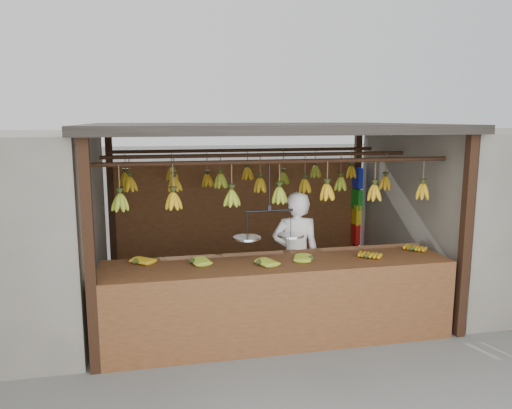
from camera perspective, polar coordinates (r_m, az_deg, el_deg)
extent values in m
plane|color=#5B5B57|center=(6.91, 0.53, -11.11)|extent=(80.00, 80.00, 0.00)
cube|color=black|center=(5.00, -18.47, -5.96)|extent=(0.10, 0.10, 2.30)
cube|color=black|center=(6.03, 22.81, -3.57)|extent=(0.10, 0.10, 2.30)
cube|color=black|center=(7.92, -16.18, -0.14)|extent=(0.10, 0.10, 2.30)
cube|color=black|center=(8.61, 11.41, 0.82)|extent=(0.10, 0.10, 2.30)
cube|color=black|center=(6.45, 0.57, 8.78)|extent=(4.30, 3.30, 0.10)
cylinder|color=black|center=(5.50, 2.86, 4.94)|extent=(4.00, 0.05, 0.05)
cylinder|color=black|center=(6.47, 0.56, 5.68)|extent=(4.00, 0.05, 0.05)
cylinder|color=black|center=(7.44, -1.14, 6.22)|extent=(4.00, 0.05, 0.05)
cube|color=brown|center=(8.07, -1.79, -1.38)|extent=(4.00, 0.06, 1.80)
cube|color=slate|center=(8.16, 26.06, -0.48)|extent=(3.00, 3.00, 2.30)
cube|color=brown|center=(5.60, 2.46, -6.86)|extent=(3.87, 0.86, 0.08)
cube|color=brown|center=(5.35, 3.61, -12.36)|extent=(3.87, 0.04, 0.90)
cube|color=black|center=(5.25, -16.77, -13.66)|extent=(0.07, 0.07, 0.82)
cube|color=black|center=(6.13, 20.49, -10.43)|extent=(0.07, 0.07, 0.82)
cube|color=black|center=(5.96, -16.20, -10.78)|extent=(0.07, 0.07, 0.82)
cube|color=black|center=(6.74, 17.00, -8.38)|extent=(0.07, 0.07, 0.82)
ellipsoid|color=gold|center=(5.57, -13.39, -6.48)|extent=(0.29, 0.30, 0.06)
ellipsoid|color=#92A523|center=(5.47, -7.22, -6.57)|extent=(0.27, 0.23, 0.06)
ellipsoid|color=#92A523|center=(5.38, 0.46, -6.77)|extent=(0.29, 0.26, 0.06)
ellipsoid|color=#92A523|center=(5.61, 6.29, -6.14)|extent=(0.29, 0.26, 0.06)
ellipsoid|color=gold|center=(5.78, 12.67, -5.85)|extent=(0.29, 0.30, 0.06)
ellipsoid|color=gold|center=(6.23, 17.51, -4.92)|extent=(0.30, 0.30, 0.06)
ellipsoid|color=#92A523|center=(5.34, -15.26, 0.24)|extent=(0.16, 0.16, 0.28)
ellipsoid|color=gold|center=(5.33, -9.41, 0.41)|extent=(0.16, 0.16, 0.28)
ellipsoid|color=#92A523|center=(5.42, -2.78, 0.74)|extent=(0.16, 0.16, 0.28)
ellipsoid|color=#92A523|center=(5.56, 2.69, 1.06)|extent=(0.16, 0.16, 0.28)
ellipsoid|color=gold|center=(5.66, 8.12, 1.42)|extent=(0.16, 0.16, 0.28)
ellipsoid|color=gold|center=(5.92, 13.37, 1.31)|extent=(0.16, 0.16, 0.28)
ellipsoid|color=gold|center=(6.22, 18.48, 1.42)|extent=(0.16, 0.16, 0.28)
ellipsoid|color=gold|center=(6.39, -14.21, 2.27)|extent=(0.16, 0.16, 0.28)
ellipsoid|color=gold|center=(6.37, -9.30, 2.31)|extent=(0.16, 0.16, 0.28)
ellipsoid|color=#92A523|center=(6.43, -4.07, 2.71)|extent=(0.16, 0.16, 0.28)
ellipsoid|color=gold|center=(6.51, 0.47, 2.21)|extent=(0.16, 0.16, 0.28)
ellipsoid|color=gold|center=(6.64, 5.60, 2.12)|extent=(0.16, 0.16, 0.28)
ellipsoid|color=#92A523|center=(6.81, 9.64, 2.35)|extent=(0.16, 0.16, 0.28)
ellipsoid|color=gold|center=(7.08, 14.56, 2.39)|extent=(0.16, 0.16, 0.28)
ellipsoid|color=gold|center=(7.31, -14.65, 2.82)|extent=(0.16, 0.16, 0.28)
ellipsoid|color=gold|center=(7.30, -9.56, 3.46)|extent=(0.16, 0.16, 0.28)
ellipsoid|color=gold|center=(7.41, -5.58, 2.75)|extent=(0.16, 0.16, 0.28)
ellipsoid|color=gold|center=(7.49, -0.97, 3.55)|extent=(0.16, 0.16, 0.28)
ellipsoid|color=#92A523|center=(7.64, 3.14, 3.01)|extent=(0.16, 0.16, 0.28)
ellipsoid|color=#92A523|center=(7.77, 6.82, 3.76)|extent=(0.16, 0.16, 0.28)
ellipsoid|color=gold|center=(7.91, 10.84, 3.66)|extent=(0.16, 0.16, 0.28)
cylinder|color=black|center=(5.50, 1.53, 2.08)|extent=(0.02, 0.02, 0.55)
cylinder|color=black|center=(5.54, 1.52, -0.72)|extent=(0.55, 0.04, 0.02)
cylinder|color=silver|center=(5.54, -1.03, -3.89)|extent=(0.30, 0.30, 0.02)
cylinder|color=silver|center=(5.67, 3.98, -3.59)|extent=(0.30, 0.30, 0.02)
imported|color=white|center=(6.18, 4.56, -5.87)|extent=(0.63, 0.47, 1.60)
cube|color=#1426BF|center=(8.40, 11.52, 3.03)|extent=(0.08, 0.26, 0.34)
cube|color=#199926|center=(8.45, 11.44, 0.59)|extent=(0.08, 0.26, 0.34)
cube|color=yellow|center=(8.50, 11.38, -1.12)|extent=(0.08, 0.26, 0.34)
cube|color=red|center=(8.56, 11.30, -3.26)|extent=(0.08, 0.26, 0.34)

